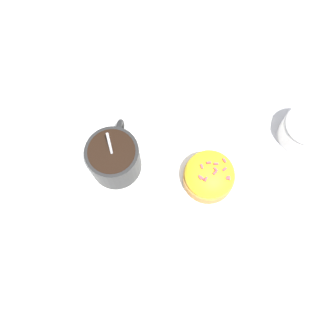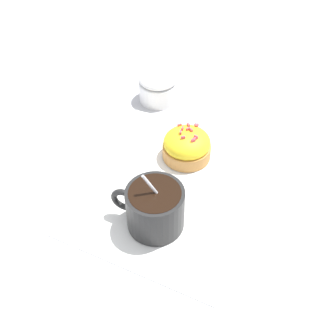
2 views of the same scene
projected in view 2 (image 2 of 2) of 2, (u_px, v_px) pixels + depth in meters
name	position (u px, v px, depth m)	size (l,w,h in m)	color
ground_plane	(167.00, 187.00, 0.62)	(3.00, 3.00, 0.00)	#B2B2B7
paper_napkin	(167.00, 186.00, 0.62)	(0.35, 0.32, 0.00)	white
coffee_cup	(154.00, 207.00, 0.54)	(0.08, 0.11, 0.10)	black
frosted_pastry	(187.00, 145.00, 0.65)	(0.08, 0.08, 0.06)	#C18442
sugar_bowl	(158.00, 87.00, 0.77)	(0.08, 0.08, 0.06)	white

